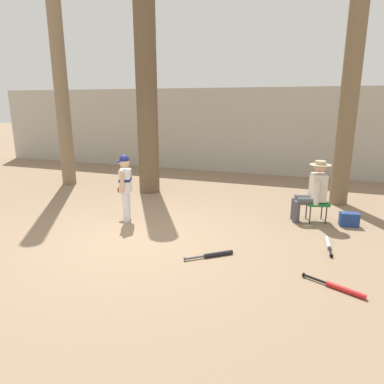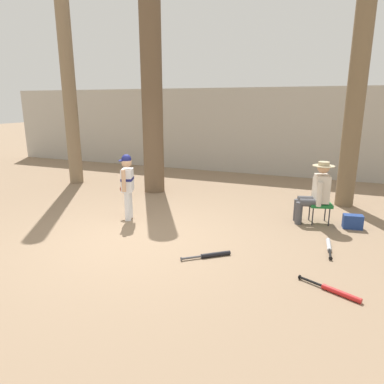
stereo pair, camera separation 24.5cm
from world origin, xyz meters
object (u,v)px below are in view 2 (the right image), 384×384
Objects in this scene: seated_spectator at (316,191)px; bat_red_barrel at (336,291)px; bat_black_composite at (212,255)px; tree_far_left at (68,73)px; folding_stool at (320,205)px; tree_behind_spectator at (355,107)px; young_ballplayer at (127,183)px; bat_aluminum_silver at (329,246)px; tree_near_player at (152,108)px; handbag_beside_stool at (353,222)px.

bat_red_barrel is (0.41, -2.62, -0.61)m from seated_spectator.
seated_spectator is 2.64m from bat_black_composite.
tree_far_left is 8.85× the size of bat_red_barrel.
tree_behind_spectator is at bearing 72.08° from folding_stool.
bat_aluminum_silver is at bearing -0.90° from young_ballplayer.
young_ballplayer reaches higher than folding_stool.
young_ballplayer reaches higher than bat_black_composite.
bat_aluminum_silver is at bearing 31.54° from bat_black_composite.
bat_black_composite is 0.85× the size of bat_aluminum_silver.
bat_black_composite is at bearing -148.46° from bat_aluminum_silver.
tree_near_player is at bearing 140.33° from bat_red_barrel.
young_ballplayer is at bearing -162.03° from folding_stool.
young_ballplayer reaches higher than seated_spectator.
young_ballplayer reaches higher than bat_red_barrel.
handbag_beside_stool is at bearing -9.07° from tree_far_left.
folding_stool is 0.29m from seated_spectator.
tree_near_player is 4.12× the size of seated_spectator.
bat_aluminum_silver is at bearing -80.08° from folding_stool.
seated_spectator is at bearing 104.52° from bat_aluminum_silver.
folding_stool is at bearing -9.19° from tree_far_left.
tree_near_player is 5.25m from handbag_beside_stool.
folding_stool is (-0.48, -1.48, -1.80)m from tree_behind_spectator.
seated_spectator is 1.85× the size of bat_black_composite.
handbag_beside_stool is at bearing 71.24° from bat_aluminum_silver.
young_ballplayer is 2.67× the size of folding_stool.
tree_far_left is at bearing 179.02° from tree_near_player.
folding_stool is (3.55, 1.15, -0.38)m from young_ballplayer.
tree_behind_spectator is 2.57m from handbag_beside_stool.
tree_far_left reaches higher than bat_aluminum_silver.
seated_spectator is at bearing -110.86° from tree_behind_spectator.
handbag_beside_stool is 0.05× the size of tree_far_left.
tree_far_left is 6.90m from bat_black_composite.
handbag_beside_stool is 0.52× the size of bat_black_composite.
seated_spectator is 0.18× the size of tree_far_left.
bat_red_barrel is (3.87, -1.49, -0.71)m from young_ballplayer.
folding_stool is at bearing 172.27° from handbag_beside_stool.
bat_red_barrel is (-0.16, -4.12, -2.13)m from tree_behind_spectator.
tree_behind_spectator is 6.55× the size of bat_aluminum_silver.
tree_near_player reaches higher than bat_black_composite.
folding_stool is 0.41× the size of seated_spectator.
bat_aluminum_silver is (-0.27, -2.69, -2.13)m from tree_behind_spectator.
tree_near_player reaches higher than seated_spectator.
tree_near_player is at bearing 166.64° from handbag_beside_stool.
bat_black_composite is (-1.91, -3.70, -2.13)m from tree_behind_spectator.
folding_stool is 2.68m from bat_red_barrel.
seated_spectator is 2.72m from bat_red_barrel.
bat_red_barrel is 1.80m from bat_black_composite.
bat_aluminum_silver is at bearing -18.37° from tree_far_left.
tree_near_player is at bearing -174.51° from tree_behind_spectator.
tree_far_left is at bearing 161.63° from bat_aluminum_silver.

